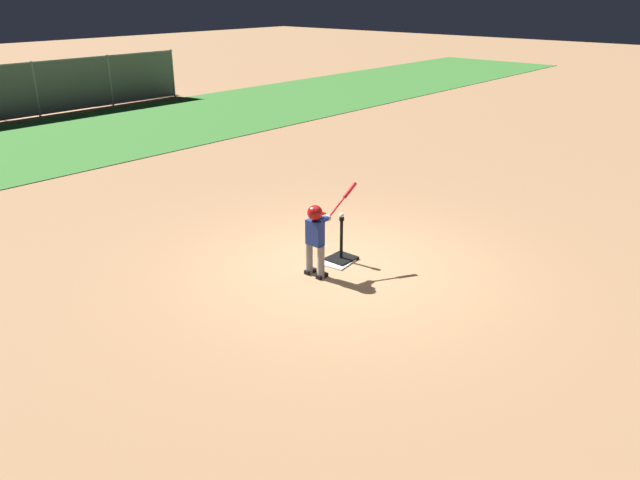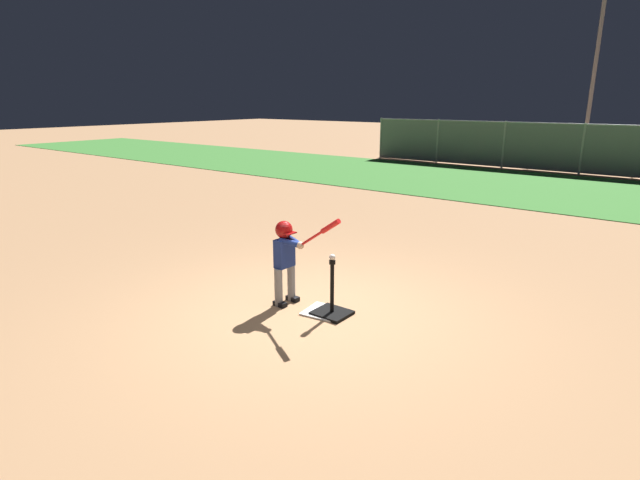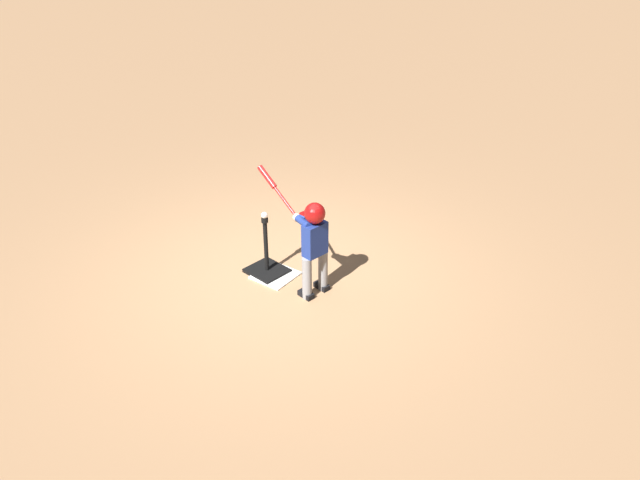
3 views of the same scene
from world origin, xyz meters
The scene contains 10 objects.
ground_plane centered at (0.00, 0.00, 0.00)m, with size 90.00×90.00×0.00m, color #AD7F56.
grass_outfield_strip centered at (0.00, 11.10, 0.01)m, with size 56.00×6.71×0.02m, color #3D7F33.
backstop_fence centered at (0.00, 15.02, 0.93)m, with size 16.31×0.08×1.75m.
home_plate centered at (0.05, 0.11, 0.01)m, with size 0.44×0.44×0.02m, color white.
batting_tee centered at (0.17, 0.12, 0.10)m, with size 0.43×0.39×0.70m.
batter_child centered at (-0.48, 0.04, 0.70)m, with size 1.00×0.35×1.26m.
baseball centered at (0.17, 0.12, 0.74)m, with size 0.07×0.07×0.07m, color white.
bleachers_center centered at (-6.93, 16.60, 0.45)m, with size 2.93×1.91×0.93m.
bleachers_far_left centered at (-0.16, 16.57, 0.51)m, with size 3.75×1.84×1.05m.
field_light_pole centered at (-2.02, 26.59, 6.18)m, with size 1.76×0.44×9.60m.
Camera 2 is at (3.51, -4.43, 2.55)m, focal length 28.00 mm.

